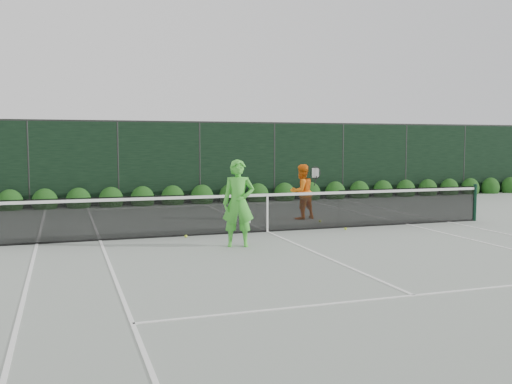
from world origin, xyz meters
name	(u,v)px	position (x,y,z in m)	size (l,w,h in m)	color
ground	(267,232)	(0.00, 0.00, 0.00)	(80.00, 80.00, 0.00)	gray
tennis_net	(266,211)	(-0.02, 0.00, 0.53)	(12.90, 0.10, 1.07)	#103221
player_woman	(238,203)	(-1.28, -1.69, 0.95)	(0.79, 0.64, 1.90)	green
player_man	(302,192)	(1.80, 1.97, 0.81)	(0.96, 0.81, 1.63)	orange
court_lines	(267,232)	(0.00, 0.00, 0.01)	(11.03, 23.83, 0.01)	white
windscreen_fence	(312,179)	(0.00, -2.71, 1.51)	(32.00, 21.07, 3.06)	black
hedge_row	(202,197)	(0.00, 7.15, 0.23)	(31.66, 0.65, 0.94)	#153A0F
tennis_balls	(288,228)	(0.64, 0.20, 0.03)	(4.25, 1.59, 0.07)	#D6F436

